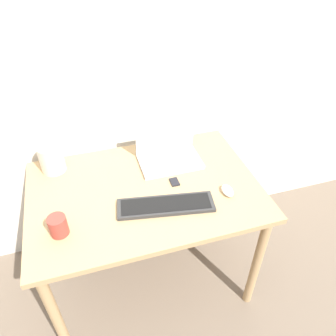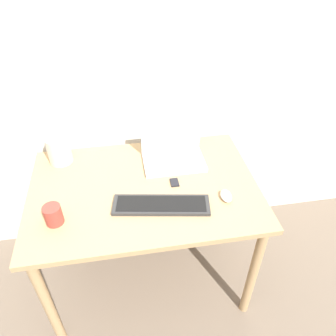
{
  "view_description": "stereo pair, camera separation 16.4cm",
  "coord_description": "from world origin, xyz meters",
  "px_view_note": "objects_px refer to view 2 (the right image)",
  "views": [
    {
      "loc": [
        -0.24,
        -0.82,
        1.9
      ],
      "look_at": [
        0.13,
        0.4,
        0.86
      ],
      "focal_mm": 35.0,
      "sensor_mm": 36.0,
      "label": 1
    },
    {
      "loc": [
        -0.08,
        -0.86,
        1.9
      ],
      "look_at": [
        0.13,
        0.4,
        0.86
      ],
      "focal_mm": 35.0,
      "sensor_mm": 36.0,
      "label": 2
    }
  ],
  "objects_px": {
    "mouse": "(226,196)",
    "mug": "(53,215)",
    "vase": "(58,145)",
    "mp3_player": "(175,182)",
    "laptop": "(173,152)",
    "keyboard": "(161,205)"
  },
  "relations": [
    {
      "from": "vase",
      "to": "mp3_player",
      "type": "xyz_separation_m",
      "value": [
        0.59,
        -0.29,
        -0.11
      ]
    },
    {
      "from": "mug",
      "to": "vase",
      "type": "bearing_deg",
      "value": 91.14
    },
    {
      "from": "laptop",
      "to": "vase",
      "type": "relative_size",
      "value": 1.49
    },
    {
      "from": "mouse",
      "to": "mug",
      "type": "relative_size",
      "value": 0.92
    },
    {
      "from": "laptop",
      "to": "mug",
      "type": "distance_m",
      "value": 0.72
    },
    {
      "from": "mp3_player",
      "to": "vase",
      "type": "bearing_deg",
      "value": 153.78
    },
    {
      "from": "laptop",
      "to": "mouse",
      "type": "relative_size",
      "value": 3.85
    },
    {
      "from": "mouse",
      "to": "mp3_player",
      "type": "bearing_deg",
      "value": 146.36
    },
    {
      "from": "mp3_player",
      "to": "keyboard",
      "type": "bearing_deg",
      "value": -121.08
    },
    {
      "from": "keyboard",
      "to": "vase",
      "type": "height_order",
      "value": "vase"
    },
    {
      "from": "mug",
      "to": "mp3_player",
      "type": "bearing_deg",
      "value": 16.4
    },
    {
      "from": "laptop",
      "to": "mp3_player",
      "type": "bearing_deg",
      "value": -97.62
    },
    {
      "from": "mp3_player",
      "to": "laptop",
      "type": "bearing_deg",
      "value": 82.38
    },
    {
      "from": "mouse",
      "to": "vase",
      "type": "relative_size",
      "value": 0.39
    },
    {
      "from": "mouse",
      "to": "mp3_player",
      "type": "relative_size",
      "value": 1.41
    },
    {
      "from": "mp3_player",
      "to": "mug",
      "type": "bearing_deg",
      "value": -163.6
    },
    {
      "from": "vase",
      "to": "mouse",
      "type": "bearing_deg",
      "value": -28.4
    },
    {
      "from": "laptop",
      "to": "mug",
      "type": "bearing_deg",
      "value": -148.73
    },
    {
      "from": "keyboard",
      "to": "vase",
      "type": "bearing_deg",
      "value": 138.28
    },
    {
      "from": "laptop",
      "to": "mp3_player",
      "type": "distance_m",
      "value": 0.21
    },
    {
      "from": "laptop",
      "to": "vase",
      "type": "height_order",
      "value": "laptop"
    },
    {
      "from": "laptop",
      "to": "keyboard",
      "type": "xyz_separation_m",
      "value": [
        -0.12,
        -0.35,
        -0.04
      ]
    }
  ]
}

